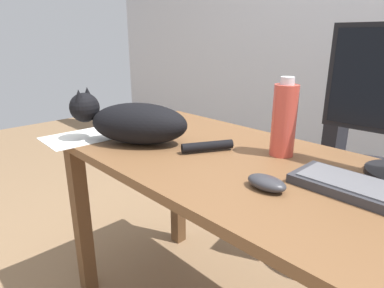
# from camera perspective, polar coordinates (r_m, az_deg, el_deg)

# --- Properties ---
(desk) EXTENTS (1.52, 0.67, 0.74)m
(desk) POSITION_cam_1_polar(r_m,az_deg,el_deg) (1.08, 11.05, -9.02)
(desk) COLOR brown
(desk) RESTS_ON ground_plane
(office_chair) EXTENTS (0.49, 0.48, 0.93)m
(office_chair) POSITION_cam_1_polar(r_m,az_deg,el_deg) (1.79, 26.88, -7.49)
(office_chair) COLOR black
(office_chair) RESTS_ON ground_plane
(keyboard) EXTENTS (0.44, 0.15, 0.03)m
(keyboard) POSITION_cam_1_polar(r_m,az_deg,el_deg) (0.92, 30.27, -7.76)
(keyboard) COLOR #333338
(keyboard) RESTS_ON desk
(cat) EXTENTS (0.52, 0.38, 0.20)m
(cat) POSITION_cam_1_polar(r_m,az_deg,el_deg) (1.22, -10.16, 3.82)
(cat) COLOR black
(cat) RESTS_ON desk
(computer_mouse) EXTENTS (0.11, 0.06, 0.04)m
(computer_mouse) POSITION_cam_1_polar(r_m,az_deg,el_deg) (0.88, 12.77, -6.55)
(computer_mouse) COLOR #333338
(computer_mouse) RESTS_ON desk
(paper_sheet) EXTENTS (0.22, 0.30, 0.00)m
(paper_sheet) POSITION_cam_1_polar(r_m,az_deg,el_deg) (1.37, -18.15, 1.20)
(paper_sheet) COLOR white
(paper_sheet) RESTS_ON desk
(spray_bottle) EXTENTS (0.08, 0.08, 0.26)m
(spray_bottle) POSITION_cam_1_polar(r_m,az_deg,el_deg) (1.11, 15.64, 4.09)
(spray_bottle) COLOR #D84C3D
(spray_bottle) RESTS_ON desk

